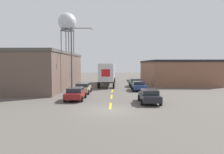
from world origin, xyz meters
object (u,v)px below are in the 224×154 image
Objects in this scene: parked_car_left_far at (83,88)px; street_lamp at (74,54)px; parked_car_right_near at (149,96)px; parked_car_left_near at (76,93)px; parked_car_right_mid at (138,86)px; water_tower at (67,23)px; semi_truck at (108,72)px; parked_car_right_far at (135,82)px.

street_lamp is (-1.39, 1.33, 4.55)m from parked_car_left_far.
parked_car_right_near is 1.00× the size of parked_car_left_far.
parked_car_right_near is 0.48× the size of street_lamp.
parked_car_left_near is 0.48× the size of street_lamp.
parked_car_right_mid is 49.77m from water_tower.
parked_car_left_near is (-2.91, -17.42, -1.67)m from semi_truck.
water_tower reaches higher than parked_car_right_mid.
parked_car_left_far is at bearing -75.18° from water_tower.
street_lamp is at bearing 136.18° from parked_car_left_far.
parked_car_left_far is at bearing 90.00° from parked_car_left_near.
parked_car_right_mid is (7.82, 3.33, 0.00)m from parked_car_left_far.
parked_car_right_far is at bearing 38.92° from street_lamp.
water_tower is at bearing 114.43° from semi_truck.
parked_car_right_near and parked_car_right_mid have the same top height.
parked_car_right_far is 11.75m from parked_car_left_far.
parked_car_left_far is at bearing -131.75° from parked_car_right_far.
semi_truck is 6.12m from parked_car_right_far.
parked_car_left_near is (-7.82, -14.18, 0.00)m from parked_car_right_far.
semi_truck is at bearing 68.10° from street_lamp.
parked_car_left_far is 50.19m from water_tower.
street_lamp is (-1.39, 6.74, 4.55)m from parked_car_left_near.
parked_car_right_near is 1.00× the size of parked_car_left_near.
water_tower is (-19.89, 36.83, 17.18)m from parked_car_right_far.
parked_car_right_far is at bearing 90.00° from parked_car_right_near.
semi_truck is at bearing 146.56° from parked_car_right_far.
parked_car_left_near is (-7.82, 1.76, 0.00)m from parked_car_right_near.
water_tower is at bearing 103.31° from parked_car_left_near.
street_lamp is at bearing 137.28° from parked_car_right_near.
parked_car_left_far is at bearing -103.22° from semi_truck.
parked_car_right_near is at bearing -69.35° from water_tower.
street_lamp reaches higher than parked_car_left_far.
water_tower is (-12.07, 45.59, 17.18)m from parked_car_left_far.
semi_truck is at bearing 76.39° from parked_car_left_far.
street_lamp is at bearing -167.74° from parked_car_right_mid.
parked_car_right_near and parked_car_left_near have the same top height.
street_lamp reaches higher than parked_car_left_near.
parked_car_right_far is 1.00× the size of parked_car_left_near.
parked_car_right_far is at bearing -33.05° from semi_truck.
semi_truck is 3.34× the size of parked_car_left_near.
parked_car_left_near is 55.15m from water_tower.
parked_car_left_near is at bearing 167.31° from parked_car_right_near.
semi_truck is at bearing 119.52° from parked_car_right_mid.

